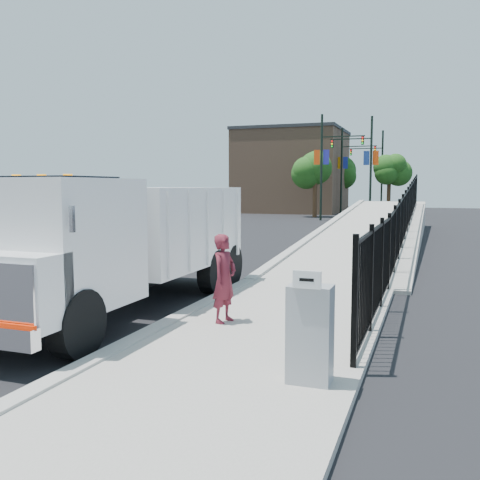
% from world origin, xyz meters
% --- Properties ---
extents(ground, '(120.00, 120.00, 0.00)m').
position_xyz_m(ground, '(0.00, 0.00, 0.00)').
color(ground, black).
rests_on(ground, ground).
extents(sidewalk, '(3.55, 12.00, 0.12)m').
position_xyz_m(sidewalk, '(1.93, -2.00, 0.06)').
color(sidewalk, '#9E998E').
rests_on(sidewalk, ground).
extents(curb, '(0.30, 12.00, 0.16)m').
position_xyz_m(curb, '(0.00, -2.00, 0.08)').
color(curb, '#ADAAA3').
rests_on(curb, ground).
extents(ramp, '(3.95, 24.06, 3.19)m').
position_xyz_m(ramp, '(2.12, 16.00, 0.00)').
color(ramp, '#9E998E').
rests_on(ramp, ground).
extents(iron_fence, '(0.10, 28.00, 1.80)m').
position_xyz_m(iron_fence, '(3.55, 12.00, 0.90)').
color(iron_fence, black).
rests_on(iron_fence, ground).
extents(truck, '(2.75, 8.16, 2.79)m').
position_xyz_m(truck, '(-1.62, 0.14, 1.57)').
color(truck, black).
rests_on(truck, ground).
extents(worker, '(0.50, 0.66, 1.62)m').
position_xyz_m(worker, '(0.97, -0.30, 0.93)').
color(worker, maroon).
rests_on(worker, sidewalk).
extents(utility_cabinet, '(0.55, 0.40, 1.25)m').
position_xyz_m(utility_cabinet, '(3.10, -2.75, 0.75)').
color(utility_cabinet, gray).
rests_on(utility_cabinet, sidewalk).
extents(arrow_sign, '(0.35, 0.04, 0.22)m').
position_xyz_m(arrow_sign, '(3.10, -2.97, 1.48)').
color(arrow_sign, white).
rests_on(arrow_sign, utility_cabinet).
extents(debris, '(0.34, 0.34, 0.08)m').
position_xyz_m(debris, '(2.17, 0.69, 0.16)').
color(debris, silver).
rests_on(debris, sidewalk).
extents(light_pole_0, '(3.78, 0.22, 8.00)m').
position_xyz_m(light_pole_0, '(-3.19, 31.24, 4.36)').
color(light_pole_0, black).
rests_on(light_pole_0, ground).
extents(light_pole_1, '(3.78, 0.22, 8.00)m').
position_xyz_m(light_pole_1, '(-0.38, 33.59, 4.36)').
color(light_pole_1, black).
rests_on(light_pole_1, ground).
extents(light_pole_2, '(3.78, 0.22, 8.00)m').
position_xyz_m(light_pole_2, '(-3.32, 41.66, 4.36)').
color(light_pole_2, black).
rests_on(light_pole_2, ground).
extents(light_pole_3, '(3.77, 0.22, 8.00)m').
position_xyz_m(light_pole_3, '(-0.51, 44.86, 4.36)').
color(light_pole_3, black).
rests_on(light_pole_3, ground).
extents(tree_0, '(2.88, 2.88, 5.44)m').
position_xyz_m(tree_0, '(-4.78, 35.17, 3.96)').
color(tree_0, '#382314').
rests_on(tree_0, ground).
extents(tree_1, '(2.23, 2.23, 5.12)m').
position_xyz_m(tree_1, '(0.76, 41.32, 3.91)').
color(tree_1, '#382314').
rests_on(tree_1, ground).
extents(tree_2, '(3.13, 3.13, 5.56)m').
position_xyz_m(tree_2, '(-4.64, 47.81, 3.97)').
color(tree_2, '#382314').
rests_on(tree_2, ground).
extents(building, '(10.00, 10.00, 8.00)m').
position_xyz_m(building, '(-9.00, 44.00, 4.00)').
color(building, '#8C664C').
rests_on(building, ground).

